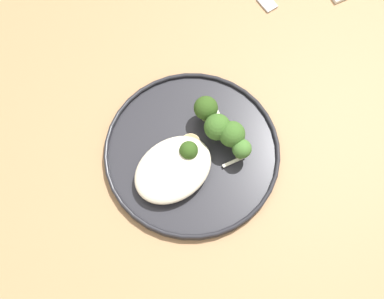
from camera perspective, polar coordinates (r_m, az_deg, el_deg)
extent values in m
plane|color=#665B51|center=(1.54, -1.94, -9.97)|extent=(6.00, 6.00, 0.00)
cube|color=#9E754C|center=(0.84, -3.50, -0.78)|extent=(1.40, 1.00, 0.04)
cylinder|color=#232328|center=(0.81, 0.00, -0.37)|extent=(0.29, 0.29, 0.01)
torus|color=black|center=(0.81, 0.00, -0.16)|extent=(0.29, 0.29, 0.01)
ellipsoid|color=beige|center=(0.78, -2.21, -2.33)|extent=(0.13, 0.10, 0.03)
cylinder|color=#DBB77A|center=(0.78, -1.67, -4.08)|extent=(0.02, 0.02, 0.01)
cylinder|color=#8E774F|center=(0.78, -1.69, -3.95)|extent=(0.02, 0.02, 0.00)
cylinder|color=#E5C689|center=(0.80, -0.18, 0.60)|extent=(0.03, 0.03, 0.01)
cylinder|color=#958159|center=(0.79, -0.18, 0.82)|extent=(0.03, 0.03, 0.00)
cylinder|color=#DBB77A|center=(0.80, -3.81, -0.77)|extent=(0.03, 0.03, 0.02)
cylinder|color=#8E774F|center=(0.79, -3.85, -0.56)|extent=(0.03, 0.03, 0.00)
cylinder|color=#DBB77A|center=(0.79, -2.39, -1.68)|extent=(0.02, 0.02, 0.01)
cylinder|color=#8E774F|center=(0.79, -2.41, -1.52)|extent=(0.02, 0.02, 0.00)
cylinder|color=#7A994C|center=(0.81, 2.86, 1.85)|extent=(0.02, 0.02, 0.02)
sphere|color=#386023|center=(0.78, 2.96, 2.62)|extent=(0.04, 0.04, 0.04)
cylinder|color=#89A356|center=(0.82, 1.41, 4.20)|extent=(0.02, 0.02, 0.02)
sphere|color=#2D4C19|center=(0.80, 1.45, 5.01)|extent=(0.04, 0.04, 0.04)
cylinder|color=#7A994C|center=(0.81, 4.51, 1.02)|extent=(0.02, 0.02, 0.02)
sphere|color=#386023|center=(0.78, 4.66, 1.78)|extent=(0.04, 0.04, 0.04)
cylinder|color=#7A994C|center=(0.79, -0.37, -0.66)|extent=(0.01, 0.01, 0.02)
sphere|color=#2D4C19|center=(0.77, -0.38, -0.09)|extent=(0.03, 0.03, 0.03)
cylinder|color=#7A994C|center=(0.80, 5.64, -0.49)|extent=(0.02, 0.02, 0.02)
sphere|color=#42702D|center=(0.78, 5.80, 0.10)|extent=(0.03, 0.03, 0.03)
cube|color=silver|center=(0.83, 3.05, 4.16)|extent=(0.02, 0.06, 0.00)
cube|color=silver|center=(0.80, 4.88, -1.38)|extent=(0.04, 0.01, 0.00)
cube|color=silver|center=(0.97, 8.70, 16.44)|extent=(0.03, 0.04, 0.00)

